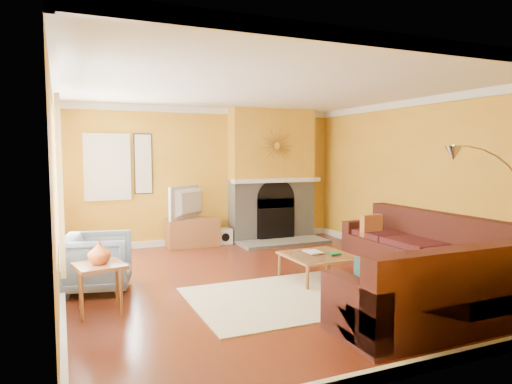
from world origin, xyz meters
name	(u,v)px	position (x,y,z in m)	size (l,w,h in m)	color
floor	(270,281)	(0.00, 0.00, -0.01)	(5.50, 6.00, 0.02)	maroon
ceiling	(270,87)	(0.00, 0.00, 2.71)	(5.50, 6.00, 0.02)	white
wall_back	(207,176)	(0.00, 3.01, 1.35)	(5.50, 0.02, 2.70)	gold
wall_front	(430,211)	(0.00, -3.01, 1.35)	(5.50, 0.02, 2.70)	gold
wall_left	(55,193)	(-2.76, 0.00, 1.35)	(0.02, 6.00, 2.70)	gold
wall_right	(423,181)	(2.76, 0.00, 1.35)	(0.02, 6.00, 2.70)	gold
baseboard	(270,276)	(0.00, 0.00, 0.06)	(5.50, 6.00, 0.12)	white
crown_molding	(270,92)	(0.00, 0.00, 2.64)	(5.50, 6.00, 0.12)	white
window_left_near	(58,175)	(-2.72, 1.30, 1.50)	(0.06, 1.22, 1.72)	white
window_left_far	(58,183)	(-2.72, -0.60, 1.50)	(0.06, 1.22, 1.72)	white
window_back	(107,167)	(-1.90, 2.96, 1.55)	(0.82, 0.06, 1.22)	white
wall_art	(143,164)	(-1.25, 2.97, 1.60)	(0.34, 0.04, 1.14)	white
fireplace	(272,175)	(1.35, 2.80, 1.35)	(1.80, 0.40, 2.70)	gray
mantel	(277,180)	(1.35, 2.56, 1.25)	(1.92, 0.22, 0.08)	white
hearth	(283,242)	(1.35, 2.25, 0.03)	(1.80, 0.70, 0.06)	gray
sunburst	(277,146)	(1.35, 2.57, 1.95)	(0.70, 0.04, 0.70)	olive
rug	(288,297)	(-0.12, -0.80, 0.01)	(2.40, 1.80, 0.02)	beige
sectional_sofa	(381,254)	(1.24, -0.87, 0.45)	(3.01, 3.65, 0.90)	#471D16
coffee_table	(318,267)	(0.67, -0.22, 0.18)	(0.92, 0.92, 0.36)	white
media_console	(193,232)	(-0.38, 2.73, 0.27)	(0.99, 0.45, 0.55)	#9A6138
tv	(192,202)	(-0.38, 2.73, 0.86)	(1.10, 0.15, 0.63)	black
subwoofer	(223,236)	(0.25, 2.74, 0.15)	(0.31, 0.31, 0.31)	white
armchair	(98,262)	(-2.29, 0.44, 0.38)	(0.81, 0.84, 0.76)	slate
side_table	(100,288)	(-2.32, -0.43, 0.28)	(0.51, 0.51, 0.56)	#9A6138
vase	(99,253)	(-2.32, -0.43, 0.70)	(0.25, 0.25, 0.26)	#CF5C21
book	(307,253)	(0.53, -0.12, 0.38)	(0.21, 0.28, 0.03)	white
arc_lamp	(493,237)	(1.45, -2.41, 0.94)	(1.22, 0.36, 1.87)	silver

